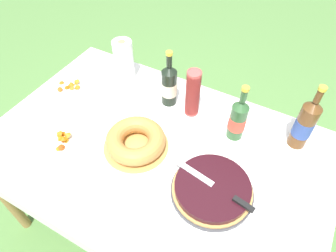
{
  "coord_description": "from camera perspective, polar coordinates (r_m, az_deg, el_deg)",
  "views": [
    {
      "loc": [
        0.47,
        -0.74,
        1.9
      ],
      "look_at": [
        0.01,
        0.1,
        0.83
      ],
      "focal_mm": 32.0,
      "sensor_mm": 36.0,
      "label": 1
    }
  ],
  "objects": [
    {
      "name": "cup_stack",
      "position": [
        1.5,
        4.74,
        6.19
      ],
      "size": [
        0.07,
        0.07,
        0.27
      ],
      "color": "#E04C47",
      "rests_on": "tablecloth"
    },
    {
      "name": "serving_knife",
      "position": [
        1.25,
        9.73,
        -11.67
      ],
      "size": [
        0.37,
        0.09,
        0.01
      ],
      "rotation": [
        0.0,
        0.0,
        2.97
      ],
      "color": "silver",
      "rests_on": "berry_tart"
    },
    {
      "name": "cider_bottle_amber",
      "position": [
        1.48,
        24.6,
        0.35
      ],
      "size": [
        0.09,
        0.09,
        0.35
      ],
      "color": "brown",
      "rests_on": "tablecloth"
    },
    {
      "name": "ground_plane",
      "position": [
        2.09,
        -1.67,
        -17.2
      ],
      "size": [
        16.0,
        16.0,
        0.0
      ],
      "primitive_type": "plane",
      "color": "#568442"
    },
    {
      "name": "snack_plate_left",
      "position": [
        1.52,
        -19.31,
        -2.66
      ],
      "size": [
        0.21,
        0.21,
        0.06
      ],
      "color": "white",
      "rests_on": "tablecloth"
    },
    {
      "name": "cider_bottle_green",
      "position": [
        1.43,
        13.17,
        1.28
      ],
      "size": [
        0.08,
        0.08,
        0.31
      ],
      "color": "#2D562D",
      "rests_on": "tablecloth"
    },
    {
      "name": "paper_towel_roll",
      "position": [
        1.74,
        -8.38,
        12.22
      ],
      "size": [
        0.11,
        0.11,
        0.24
      ],
      "color": "white",
      "rests_on": "tablecloth"
    },
    {
      "name": "bundt_cake",
      "position": [
        1.41,
        -6.19,
        -2.8
      ],
      "size": [
        0.31,
        0.31,
        0.09
      ],
      "color": "tan",
      "rests_on": "tablecloth"
    },
    {
      "name": "snack_plate_near",
      "position": [
        1.8,
        -18.21,
        6.95
      ],
      "size": [
        0.23,
        0.23,
        0.05
      ],
      "color": "white",
      "rests_on": "tablecloth"
    },
    {
      "name": "tablecloth",
      "position": [
        1.44,
        -2.32,
        -4.54
      ],
      "size": [
        1.62,
        1.04,
        0.1
      ],
      "color": "white",
      "rests_on": "garden_table"
    },
    {
      "name": "berry_tart",
      "position": [
        1.28,
        8.41,
        -11.79
      ],
      "size": [
        0.35,
        0.35,
        0.06
      ],
      "color": "#38383D",
      "rests_on": "tablecloth"
    },
    {
      "name": "garden_table",
      "position": [
        1.49,
        -2.25,
        -5.93
      ],
      "size": [
        1.61,
        1.03,
        0.76
      ],
      "color": "#A87A47",
      "rests_on": "ground_plane"
    },
    {
      "name": "juice_bottle_red",
      "position": [
        1.56,
        0.22,
        7.84
      ],
      "size": [
        0.08,
        0.08,
        0.32
      ],
      "color": "black",
      "rests_on": "tablecloth"
    }
  ]
}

